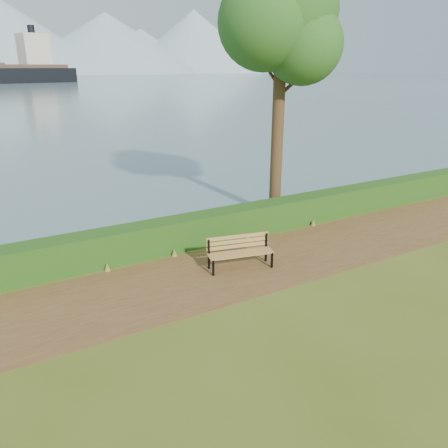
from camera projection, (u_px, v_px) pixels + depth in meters
ground at (239, 274)px, 12.44m from camera, size 140.00×140.00×0.00m
path at (233, 270)px, 12.68m from camera, size 40.00×3.40×0.01m
hedge at (198, 230)px, 14.39m from camera, size 32.00×0.85×1.00m
bench at (240, 250)px, 12.69m from camera, size 1.98×0.96×0.96m
tree at (282, 17)px, 14.91m from camera, size 4.91×4.02×9.62m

